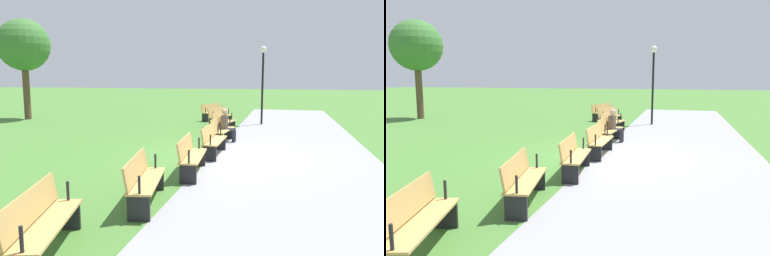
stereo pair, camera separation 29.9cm
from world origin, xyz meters
TOP-DOWN VIEW (x-y plane):
  - ground_plane at (0.00, 0.00)m, footprint 120.00×120.00m
  - path_paving at (0.00, 2.25)m, footprint 31.88×4.72m
  - bench_0 at (-8.64, -1.77)m, footprint 1.80×1.11m
  - bench_1 at (-6.55, -1.03)m, footprint 1.82×0.96m
  - bench_2 at (-4.40, -0.50)m, footprint 1.82×0.80m
  - bench_3 at (-2.21, -0.18)m, footprint 1.79×0.64m
  - bench_4 at (0.00, -0.07)m, footprint 1.76×0.47m
  - bench_5 at (2.21, -0.18)m, footprint 1.79×0.64m
  - bench_6 at (4.40, -0.50)m, footprint 1.82×0.80m
  - bench_7 at (6.55, -1.03)m, footprint 1.82×0.96m
  - person_seated at (-2.35, -0.02)m, footprint 0.36×0.54m
  - tree_0 at (-6.59, -11.82)m, footprint 2.78×2.78m
  - lamp_post at (-7.57, 0.90)m, footprint 0.32×0.32m

SIDE VIEW (x-z plane):
  - ground_plane at x=0.00m, z-range 0.00..0.00m
  - path_paving at x=0.00m, z-range 0.00..0.01m
  - bench_0 at x=-8.64m, z-range 0.03..0.92m
  - bench_1 at x=-6.55m, z-range 0.03..0.92m
  - bench_2 at x=-4.40m, z-range 0.03..0.92m
  - bench_3 at x=-2.21m, z-range 0.03..0.92m
  - bench_4 at x=0.00m, z-range 0.03..0.92m
  - bench_5 at x=2.21m, z-range 0.03..0.92m
  - bench_6 at x=4.40m, z-range 0.03..0.92m
  - bench_7 at x=6.55m, z-range 0.03..0.92m
  - person_seated at x=-2.35m, z-range 0.04..1.24m
  - lamp_post at x=-7.57m, z-range 0.76..4.56m
  - tree_0 at x=-6.59m, z-range 1.28..6.71m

